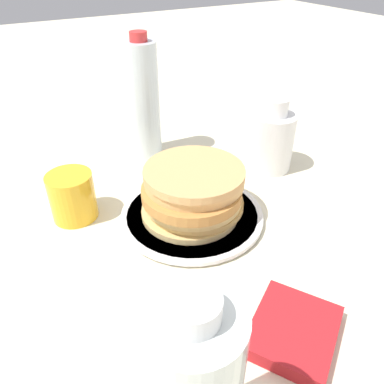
% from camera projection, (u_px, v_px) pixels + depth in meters
% --- Properties ---
extents(ground_plane, '(4.00, 4.00, 0.00)m').
position_uv_depth(ground_plane, '(199.00, 206.00, 0.67)').
color(ground_plane, beige).
extents(plate, '(0.24, 0.24, 0.01)m').
position_uv_depth(plate, '(192.00, 215.00, 0.64)').
color(plate, white).
rests_on(plate, ground_plane).
extents(pancake_stack, '(0.17, 0.17, 0.08)m').
position_uv_depth(pancake_stack, '(193.00, 191.00, 0.61)').
color(pancake_stack, '#DBBB75').
rests_on(pancake_stack, plate).
extents(juice_glass, '(0.08, 0.08, 0.08)m').
position_uv_depth(juice_glass, '(72.00, 196.00, 0.62)').
color(juice_glass, yellow).
rests_on(juice_glass, ground_plane).
extents(cream_jug, '(0.09, 0.09, 0.15)m').
position_uv_depth(cream_jug, '(272.00, 140.00, 0.75)').
color(cream_jug, white).
rests_on(cream_jug, ground_plane).
extents(water_bottle_mid, '(0.07, 0.07, 0.26)m').
position_uv_depth(water_bottle_mid, '(142.00, 101.00, 0.77)').
color(water_bottle_mid, silver).
rests_on(water_bottle_mid, ground_plane).
extents(napkin, '(0.14, 0.14, 0.02)m').
position_uv_depth(napkin, '(293.00, 331.00, 0.45)').
color(napkin, red).
rests_on(napkin, ground_plane).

